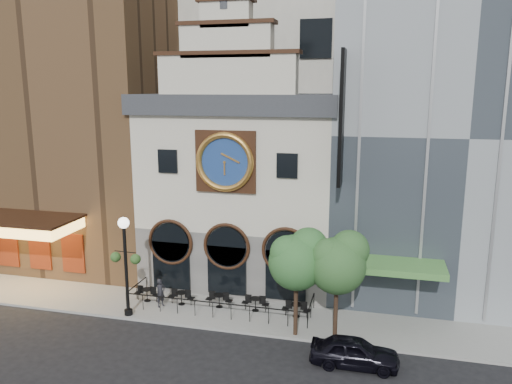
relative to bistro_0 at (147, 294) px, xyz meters
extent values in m
plane|color=black|center=(4.56, -2.36, -0.61)|extent=(120.00, 120.00, 0.00)
cube|color=gray|center=(4.56, 0.14, -0.54)|extent=(44.00, 5.00, 0.15)
cube|color=#605E5B|center=(4.56, 5.64, 1.54)|extent=(12.00, 8.00, 4.00)
cube|color=silver|center=(4.56, 5.64, 7.04)|extent=(12.00, 8.00, 7.00)
cube|color=#2D3035|center=(4.56, 5.64, 11.14)|extent=(12.60, 8.60, 1.20)
cube|color=black|center=(4.56, 1.56, 7.94)|extent=(3.60, 0.25, 3.60)
cylinder|color=navy|center=(4.56, 1.42, 7.94)|extent=(3.10, 0.12, 3.10)
torus|color=gold|center=(4.56, 1.34, 7.94)|extent=(3.46, 0.36, 3.46)
cylinder|color=#2D3035|center=(4.56, 2.04, 16.84)|extent=(1.10, 1.10, 1.10)
cube|color=brown|center=(-8.44, 7.64, 12.04)|extent=(14.00, 12.00, 25.00)
cube|color=#FFBF59|center=(-8.44, -0.06, 3.74)|extent=(7.00, 3.40, 0.70)
cube|color=black|center=(-8.44, -0.06, 4.19)|extent=(7.40, 3.80, 0.15)
cube|color=maroon|center=(-8.44, 1.59, 1.54)|extent=(5.60, 0.15, 2.60)
cube|color=gray|center=(17.56, 7.64, 9.54)|extent=(14.00, 12.00, 20.00)
cube|color=#4F9141|center=(14.56, 0.44, 2.84)|extent=(4.50, 2.40, 0.35)
cube|color=black|center=(11.16, 0.64, 10.54)|extent=(0.18, 1.60, 7.00)
cylinder|color=black|center=(0.00, 0.00, 0.28)|extent=(0.68, 0.68, 0.03)
cylinder|color=black|center=(0.00, 0.00, -0.09)|extent=(0.06, 0.06, 0.72)
cylinder|color=black|center=(2.19, 0.05, 0.28)|extent=(0.68, 0.68, 0.03)
cylinder|color=black|center=(2.19, 0.05, -0.09)|extent=(0.06, 0.06, 0.72)
cylinder|color=black|center=(4.47, 0.23, 0.28)|extent=(0.68, 0.68, 0.03)
cylinder|color=black|center=(4.47, 0.23, -0.09)|extent=(0.06, 0.06, 0.72)
cylinder|color=black|center=(6.65, 0.27, 0.28)|extent=(0.68, 0.68, 0.03)
cylinder|color=black|center=(6.65, 0.27, -0.09)|extent=(0.06, 0.06, 0.72)
cylinder|color=black|center=(9.05, 0.07, 0.28)|extent=(0.68, 0.68, 0.03)
cylinder|color=black|center=(9.05, 0.07, -0.09)|extent=(0.06, 0.06, 0.72)
imported|color=black|center=(12.46, -4.03, 0.08)|extent=(4.12, 1.69, 1.40)
imported|color=black|center=(1.13, -0.51, 0.38)|extent=(0.61, 0.73, 1.69)
cylinder|color=black|center=(-0.19, -1.96, 2.12)|extent=(0.19, 0.19, 5.16)
cylinder|color=black|center=(-0.19, -1.96, -0.31)|extent=(0.45, 0.45, 0.31)
sphere|color=white|center=(-0.19, -1.96, 4.91)|extent=(0.62, 0.62, 0.62)
sphere|color=#245120|center=(-0.81, -1.94, 2.89)|extent=(0.58, 0.58, 0.58)
sphere|color=#245120|center=(0.43, -1.99, 2.89)|extent=(0.58, 0.58, 0.58)
cylinder|color=#382619|center=(9.34, -1.96, 1.07)|extent=(0.22, 0.22, 3.06)
sphere|color=#285F26|center=(9.34, -1.96, 3.47)|extent=(2.84, 2.84, 2.84)
sphere|color=#285F26|center=(9.89, -1.63, 4.24)|extent=(1.97, 1.97, 1.97)
sphere|color=#285F26|center=(8.90, -2.18, 4.02)|extent=(1.75, 1.75, 1.75)
cylinder|color=#382619|center=(11.38, -1.96, 1.07)|extent=(0.22, 0.22, 3.06)
sphere|color=#285622|center=(11.38, -1.96, 3.48)|extent=(2.85, 2.85, 2.85)
sphere|color=#285622|center=(11.93, -1.63, 4.24)|extent=(1.97, 1.97, 1.97)
sphere|color=#285622|center=(10.94, -2.18, 4.02)|extent=(1.75, 1.75, 1.75)
camera|label=1|loc=(13.14, -25.62, 12.05)|focal=35.00mm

